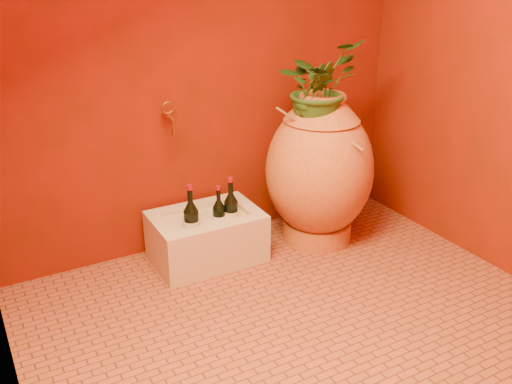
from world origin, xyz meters
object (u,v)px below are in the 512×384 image
wine_bottle_a (219,217)px  wine_bottle_b (192,223)px  stone_basin (207,237)px  wall_tap (169,116)px  wine_bottle_c (231,213)px  amphora (319,170)px

wine_bottle_a → wine_bottle_b: size_ratio=0.85×
stone_basin → wine_bottle_b: 0.19m
wall_tap → wine_bottle_c: bearing=-39.8°
wine_bottle_a → wine_bottle_c: 0.07m
stone_basin → wall_tap: (-0.12, 0.17, 0.69)m
stone_basin → wine_bottle_b: (-0.11, -0.06, 0.15)m
amphora → wall_tap: amphora is taller
amphora → stone_basin: (-0.70, 0.10, -0.32)m
amphora → wall_tap: 0.93m
stone_basin → wine_bottle_c: wine_bottle_c is taller
wine_bottle_a → wine_bottle_b: 0.18m
wine_bottle_b → wall_tap: (-0.01, 0.23, 0.55)m
amphora → wine_bottle_c: (-0.56, 0.05, -0.18)m
amphora → stone_basin: 0.77m
amphora → wall_tap: bearing=162.0°
wine_bottle_b → wine_bottle_c: (0.25, 0.01, -0.00)m
stone_basin → wall_tap: size_ratio=3.67×
wine_bottle_b → amphora: bearing=-2.8°
amphora → wall_tap: (-0.82, 0.27, 0.37)m
amphora → stone_basin: bearing=171.8°
stone_basin → wine_bottle_a: bearing=-29.8°
wine_bottle_a → wall_tap: wall_tap is taller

